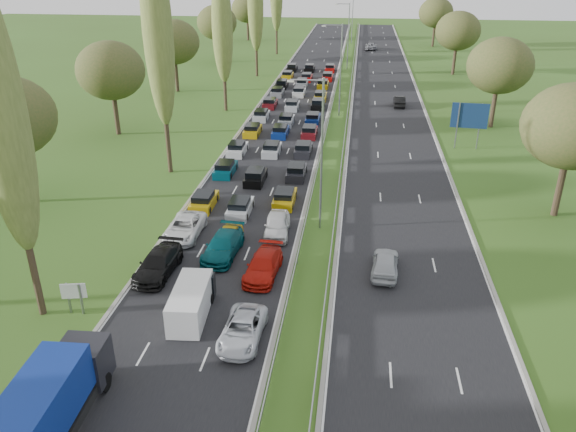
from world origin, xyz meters
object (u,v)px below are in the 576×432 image
(blue_lorry, at_px, (51,403))
(info_sign, at_px, (74,294))
(direction_sign, at_px, (469,118))
(near_car_3, at_px, (158,264))
(white_van_rear, at_px, (192,300))
(near_car_2, at_px, (185,227))

(blue_lorry, height_order, info_sign, blue_lorry)
(blue_lorry, distance_m, direction_sign, 52.03)
(near_car_3, relative_size, blue_lorry, 0.65)
(white_van_rear, xyz_separation_m, direction_sign, (21.72, 35.51, 2.55))
(near_car_2, distance_m, near_car_3, 5.76)
(near_car_2, height_order, blue_lorry, blue_lorry)
(blue_lorry, bearing_deg, info_sign, 108.79)
(near_car_2, distance_m, info_sign, 11.53)
(near_car_2, bearing_deg, blue_lorry, -90.40)
(blue_lorry, bearing_deg, near_car_2, 87.64)
(white_van_rear, distance_m, direction_sign, 41.71)
(info_sign, height_order, direction_sign, direction_sign)
(direction_sign, bearing_deg, white_van_rear, -121.46)
(near_car_2, xyz_separation_m, near_car_3, (-0.14, -5.76, 0.04))
(near_car_3, relative_size, info_sign, 2.55)
(blue_lorry, distance_m, white_van_rear, 10.59)
(blue_lorry, bearing_deg, direction_sign, 58.62)
(blue_lorry, distance_m, info_sign, 9.89)
(near_car_3, bearing_deg, info_sign, -120.29)
(near_car_2, height_order, direction_sign, direction_sign)
(white_van_rear, xyz_separation_m, info_sign, (-7.08, -0.75, 0.35))
(near_car_2, xyz_separation_m, blue_lorry, (-0.00, -20.16, 1.07))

